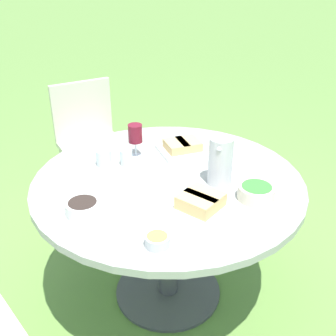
{
  "coord_description": "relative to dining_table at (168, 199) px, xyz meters",
  "views": [
    {
      "loc": [
        1.7,
        0.54,
        1.76
      ],
      "look_at": [
        0.0,
        0.0,
        0.8
      ],
      "focal_mm": 45.0,
      "sensor_mm": 36.0,
      "label": 1
    }
  ],
  "objects": [
    {
      "name": "ground_plane",
      "position": [
        0.0,
        0.0,
        -0.62
      ],
      "size": [
        40.0,
        40.0,
        0.0
      ],
      "primitive_type": "plane",
      "color": "#668E42"
    },
    {
      "name": "dining_table",
      "position": [
        0.0,
        0.0,
        0.0
      ],
      "size": [
        1.32,
        1.32,
        0.74
      ],
      "color": "#4C4C51",
      "rests_on": "ground_plane"
    },
    {
      "name": "chair_near_left",
      "position": [
        -0.8,
        -0.85,
        -0.1
      ],
      "size": [
        0.61,
        0.61,
        0.89
      ],
      "color": "beige",
      "rests_on": "ground_plane"
    },
    {
      "name": "water_pitcher",
      "position": [
        -0.04,
        0.24,
        0.23
      ],
      "size": [
        0.12,
        0.11,
        0.24
      ],
      "color": "silver",
      "rests_on": "dining_table"
    },
    {
      "name": "wine_glass",
      "position": [
        -0.18,
        -0.24,
        0.25
      ],
      "size": [
        0.08,
        0.08,
        0.18
      ],
      "color": "silver",
      "rests_on": "dining_table"
    },
    {
      "name": "platter_bread_main",
      "position": [
        -0.32,
        0.0,
        0.14
      ],
      "size": [
        0.37,
        0.38,
        0.07
      ],
      "color": "white",
      "rests_on": "dining_table"
    },
    {
      "name": "platter_charcuterie",
      "position": [
        0.23,
        0.21,
        0.15
      ],
      "size": [
        0.35,
        0.33,
        0.08
      ],
      "color": "white",
      "rests_on": "dining_table"
    },
    {
      "name": "bowl_fries",
      "position": [
        0.5,
        0.11,
        0.14
      ],
      "size": [
        0.1,
        0.1,
        0.04
      ],
      "color": "silver",
      "rests_on": "dining_table"
    },
    {
      "name": "bowl_salad",
      "position": [
        0.05,
        0.43,
        0.15
      ],
      "size": [
        0.16,
        0.16,
        0.06
      ],
      "color": "beige",
      "rests_on": "dining_table"
    },
    {
      "name": "bowl_olives",
      "position": [
        0.39,
        -0.25,
        0.15
      ],
      "size": [
        0.15,
        0.15,
        0.06
      ],
      "color": "white",
      "rests_on": "dining_table"
    },
    {
      "name": "cup_water_near",
      "position": [
        -0.08,
        -0.25,
        0.16
      ],
      "size": [
        0.06,
        0.06,
        0.08
      ],
      "color": "silver",
      "rests_on": "dining_table"
    },
    {
      "name": "cup_water_far",
      "position": [
        -0.04,
        -0.36,
        0.16
      ],
      "size": [
        0.08,
        0.08,
        0.08
      ],
      "color": "silver",
      "rests_on": "dining_table"
    }
  ]
}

